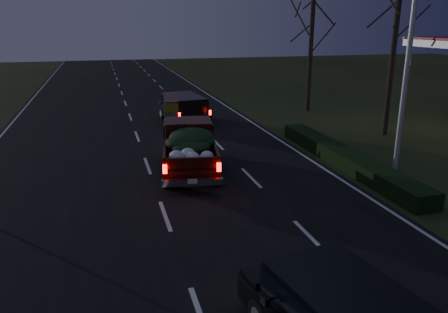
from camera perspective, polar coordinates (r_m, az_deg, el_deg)
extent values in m
plane|color=black|center=(13.40, -7.69, -7.74)|extent=(120.00, 120.00, 0.00)
cube|color=black|center=(13.39, -7.69, -7.70)|extent=(14.00, 120.00, 0.02)
cube|color=black|center=(18.50, 15.46, -0.18)|extent=(1.00, 10.00, 0.60)
cylinder|color=silver|center=(17.92, 22.99, 12.28)|extent=(0.20, 0.20, 9.00)
cylinder|color=black|center=(23.72, 21.25, 12.71)|extent=(0.28, 0.28, 8.50)
cylinder|color=black|center=(29.23, 11.21, 12.65)|extent=(0.28, 0.28, 7.00)
cube|color=#3D1008|center=(17.29, -4.56, 0.25)|extent=(2.77, 5.26, 0.55)
cube|color=#3D1008|center=(17.96, -4.72, 3.37)|extent=(2.08, 1.87, 0.90)
cube|color=black|center=(17.94, -4.73, 3.68)|extent=(2.16, 1.79, 0.55)
cube|color=#3D1008|center=(15.96, -4.41, -0.06)|extent=(2.27, 3.06, 0.06)
ellipsoid|color=black|center=(16.32, -4.34, 1.97)|extent=(1.87, 2.03, 0.60)
cylinder|color=gray|center=(16.93, -7.73, 4.85)|extent=(0.03, 0.03, 2.00)
cube|color=red|center=(16.77, -6.91, 7.66)|extent=(0.52, 0.10, 0.34)
cube|color=gold|center=(16.84, -6.87, 6.32)|extent=(0.52, 0.10, 0.34)
cube|color=black|center=(25.59, -5.40, 5.72)|extent=(2.39, 4.76, 0.57)
cube|color=black|center=(25.25, -5.28, 7.07)|extent=(2.14, 3.51, 0.76)
cube|color=black|center=(25.23, -5.29, 7.24)|extent=(2.23, 3.43, 0.46)
cube|color=black|center=(7.61, 16.96, -18.69)|extent=(2.27, 3.29, 0.43)
cube|color=black|center=(7.86, 5.39, -18.24)|extent=(0.12, 0.21, 0.14)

